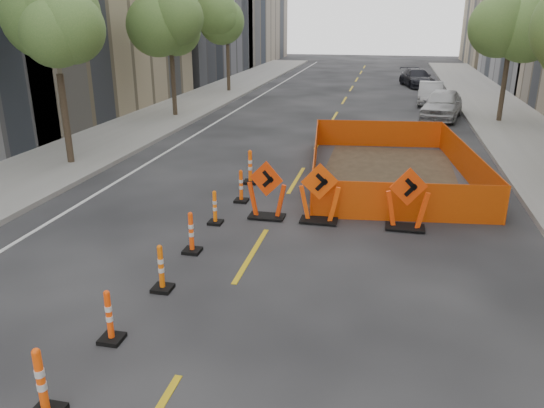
% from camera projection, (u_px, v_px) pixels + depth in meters
% --- Properties ---
extents(ground_plane, '(140.00, 140.00, 0.00)m').
position_uv_depth(ground_plane, '(190.00, 357.00, 8.60)').
color(ground_plane, black).
extents(sidewalk_left, '(4.00, 90.00, 0.15)m').
position_uv_depth(sidewalk_left, '(86.00, 150.00, 21.43)').
color(sidewalk_left, gray).
rests_on(sidewalk_left, ground).
extents(tree_l_b, '(2.80, 2.80, 5.95)m').
position_uv_depth(tree_l_b, '(55.00, 37.00, 17.97)').
color(tree_l_b, '#382B1E').
rests_on(tree_l_b, ground).
extents(tree_l_c, '(2.80, 2.80, 5.95)m').
position_uv_depth(tree_l_c, '(170.00, 29.00, 27.17)').
color(tree_l_c, '#382B1E').
rests_on(tree_l_c, ground).
extents(tree_l_d, '(2.80, 2.80, 5.95)m').
position_uv_depth(tree_l_d, '(227.00, 26.00, 36.36)').
color(tree_l_d, '#382B1E').
rests_on(tree_l_d, ground).
extents(tree_r_c, '(2.80, 2.80, 5.95)m').
position_uv_depth(tree_r_c, '(512.00, 30.00, 25.61)').
color(tree_r_c, '#382B1E').
rests_on(tree_r_c, ground).
extents(channelizer_2, '(0.43, 0.43, 1.10)m').
position_uv_depth(channelizer_2, '(41.00, 383.00, 7.15)').
color(channelizer_2, '#FF4E0A').
rests_on(channelizer_2, ground).
extents(channelizer_3, '(0.38, 0.38, 0.97)m').
position_uv_depth(channelizer_3, '(109.00, 316.00, 8.86)').
color(channelizer_3, '#FF460A').
rests_on(channelizer_3, ground).
extents(channelizer_4, '(0.39, 0.39, 0.99)m').
position_uv_depth(channelizer_4, '(161.00, 268.00, 10.52)').
color(channelizer_4, '#E05D09').
rests_on(channelizer_4, ground).
extents(channelizer_5, '(0.40, 0.40, 1.00)m').
position_uv_depth(channelizer_5, '(191.00, 232.00, 12.22)').
color(channelizer_5, '#FD460A').
rests_on(channelizer_5, ground).
extents(channelizer_6, '(0.36, 0.36, 0.92)m').
position_uv_depth(channelizer_6, '(215.00, 207.00, 13.93)').
color(channelizer_6, orange).
rests_on(channelizer_6, ground).
extents(channelizer_7, '(0.39, 0.39, 0.98)m').
position_uv_depth(channelizer_7, '(241.00, 186.00, 15.56)').
color(channelizer_7, '#EB4F09').
rests_on(channelizer_7, ground).
extents(channelizer_8, '(0.44, 0.44, 1.13)m').
position_uv_depth(channelizer_8, '(250.00, 167.00, 17.27)').
color(channelizer_8, '#FD580A').
rests_on(channelizer_8, ground).
extents(chevron_sign_left, '(1.19, 0.87, 1.62)m').
position_uv_depth(chevron_sign_left, '(267.00, 190.00, 14.20)').
color(chevron_sign_left, red).
rests_on(chevron_sign_left, ground).
extents(chevron_sign_center, '(1.25, 0.97, 1.64)m').
position_uv_depth(chevron_sign_center, '(320.00, 193.00, 13.90)').
color(chevron_sign_center, '#ED480A').
rests_on(chevron_sign_center, ground).
extents(chevron_sign_right, '(1.27, 1.00, 1.66)m').
position_uv_depth(chevron_sign_right, '(407.00, 199.00, 13.44)').
color(chevron_sign_right, '#EB3D09').
rests_on(chevron_sign_right, ground).
extents(safety_fence, '(6.08, 9.22, 1.09)m').
position_uv_depth(safety_fence, '(390.00, 160.00, 18.12)').
color(safety_fence, '#FF5A0D').
rests_on(safety_fence, ground).
extents(parked_car_near, '(2.70, 4.81, 1.55)m').
position_uv_depth(parked_car_near, '(442.00, 104.00, 28.07)').
color(parked_car_near, '#B3B3B5').
rests_on(parked_car_near, ground).
extents(parked_car_mid, '(1.69, 4.17, 1.35)m').
position_uv_depth(parked_car_mid, '(430.00, 93.00, 32.69)').
color(parked_car_mid, '#949498').
rests_on(parked_car_mid, ground).
extents(parked_car_far, '(2.92, 4.88, 1.33)m').
position_uv_depth(parked_car_far, '(417.00, 78.00, 40.69)').
color(parked_car_far, black).
rests_on(parked_car_far, ground).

